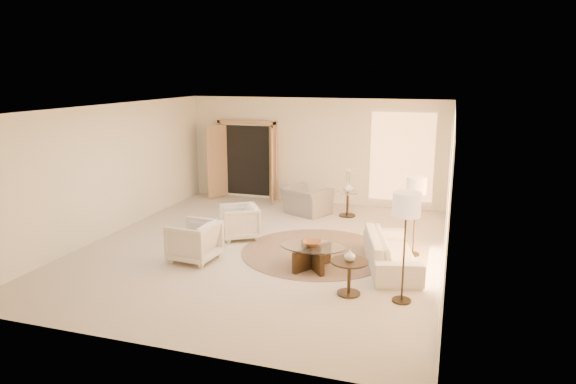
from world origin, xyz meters
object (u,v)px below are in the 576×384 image
(end_vase, at_px, (350,255))
(floor_lamp_far, at_px, (406,209))
(accent_chair, at_px, (307,196))
(floor_lamp_near, at_px, (416,189))
(armchair_left, at_px, (239,220))
(side_vase, at_px, (348,187))
(armchair_right, at_px, (194,239))
(end_table, at_px, (349,271))
(bowl, at_px, (312,243))
(coffee_table, at_px, (312,254))
(side_table, at_px, (348,201))
(sofa, at_px, (391,251))

(end_vase, bearing_deg, floor_lamp_far, -1.06)
(accent_chair, distance_m, floor_lamp_near, 3.64)
(armchair_left, distance_m, accent_chair, 2.42)
(side_vase, bearing_deg, armchair_right, -118.92)
(end_table, relative_size, bowl, 1.77)
(armchair_left, xyz_separation_m, accent_chair, (0.85, 2.27, 0.06))
(side_vase, bearing_deg, bowl, -88.81)
(accent_chair, height_order, coffee_table, accent_chair)
(coffee_table, bearing_deg, side_table, 91.19)
(bowl, xyz_separation_m, side_vase, (-0.07, 3.61, 0.25))
(coffee_table, height_order, bowl, bowl)
(end_table, bearing_deg, armchair_left, 142.73)
(floor_lamp_far, relative_size, side_vase, 7.09)
(armchair_left, distance_m, end_vase, 3.49)
(sofa, relative_size, side_table, 3.37)
(floor_lamp_far, height_order, side_vase, floor_lamp_far)
(armchair_right, distance_m, end_vase, 3.13)
(armchair_left, distance_m, end_table, 3.48)
(side_vase, bearing_deg, floor_lamp_near, -53.09)
(end_table, bearing_deg, armchair_right, 168.56)
(floor_lamp_near, bearing_deg, side_vase, 126.91)
(accent_chair, height_order, side_table, accent_chair)
(side_table, relative_size, floor_lamp_far, 0.36)
(end_vase, bearing_deg, armchair_left, 142.73)
(side_table, relative_size, end_vase, 3.35)
(end_vase, bearing_deg, accent_chair, 113.71)
(armchair_right, xyz_separation_m, end_vase, (3.06, -0.62, 0.24))
(side_vase, bearing_deg, floor_lamp_far, -68.80)
(coffee_table, relative_size, end_table, 2.10)
(end_vase, bearing_deg, end_table, 0.00)
(end_vase, height_order, side_vase, side_vase)
(floor_lamp_far, xyz_separation_m, side_vase, (-1.75, 4.51, -0.74))
(end_vase, xyz_separation_m, side_vase, (-0.92, 4.49, 0.08))
(floor_lamp_far, distance_m, bowl, 2.15)
(armchair_right, distance_m, accent_chair, 3.93)
(armchair_right, bearing_deg, floor_lamp_far, 85.46)
(floor_lamp_near, bearing_deg, end_vase, -111.00)
(accent_chair, distance_m, floor_lamp_far, 5.29)
(coffee_table, height_order, side_table, side_table)
(floor_lamp_near, xyz_separation_m, bowl, (-1.67, -1.28, -0.83))
(floor_lamp_near, relative_size, end_vase, 8.39)
(end_table, height_order, side_table, side_table)
(end_table, distance_m, bowl, 1.23)
(accent_chair, bearing_deg, coffee_table, 132.28)
(end_table, xyz_separation_m, side_vase, (-0.92, 4.49, 0.35))
(accent_chair, height_order, bowl, accent_chair)
(side_table, height_order, floor_lamp_near, floor_lamp_near)
(armchair_left, relative_size, end_vase, 4.25)
(bowl, bearing_deg, end_table, -46.42)
(armchair_right, xyz_separation_m, end_table, (3.06, -0.62, -0.03))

